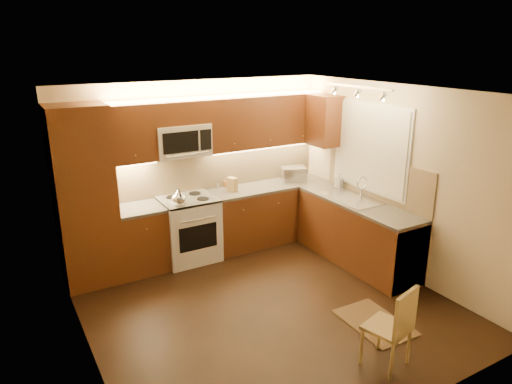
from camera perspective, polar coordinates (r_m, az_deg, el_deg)
floor at (r=5.74m, az=1.51°, el=-13.68°), size 4.00×4.00×0.01m
ceiling at (r=4.93m, az=1.74°, el=11.99°), size 4.00×4.00×0.01m
wall_back at (r=6.91m, az=-7.15°, el=2.97°), size 4.00×0.01×2.50m
wall_front at (r=3.80m, az=17.97°, el=-10.53°), size 4.00×0.01×2.50m
wall_left at (r=4.55m, az=-20.47°, el=-5.97°), size 0.01×4.00×2.50m
wall_right at (r=6.44m, az=16.95°, el=1.23°), size 0.01×4.00×2.50m
pantry at (r=6.22m, az=-20.08°, el=-0.63°), size 0.70×0.60×2.30m
base_cab_back_left at (r=6.60m, az=-13.78°, el=-5.68°), size 0.62×0.60×0.86m
counter_back_left at (r=6.43m, az=-14.07°, el=-2.00°), size 0.62×0.60×0.04m
base_cab_back_right at (r=7.36m, az=1.50°, el=-2.67°), size 1.92×0.60×0.86m
counter_back_right at (r=7.21m, az=1.52°, el=0.68°), size 1.92×0.60×0.04m
base_cab_right at (r=6.77m, az=12.12°, el=-4.95°), size 0.60×2.00×0.86m
counter_right at (r=6.61m, az=12.37°, el=-1.34°), size 0.60×2.00×0.04m
dishwasher at (r=6.31m, az=16.38°, el=-6.98°), size 0.58×0.60×0.84m
backsplash_back at (r=7.05m, az=-4.48°, el=2.94°), size 3.30×0.02×0.60m
backsplash_right at (r=6.71m, az=14.39°, el=1.66°), size 0.02×2.00×0.60m
upper_cab_back_left at (r=6.30m, az=-15.08°, el=6.90°), size 0.62×0.35×0.75m
upper_cab_back_right at (r=7.09m, az=1.06°, el=8.65°), size 1.92×0.35×0.75m
upper_cab_bridge at (r=6.47m, az=-9.28°, el=9.53°), size 0.76×0.35×0.31m
upper_cab_right_corner at (r=7.19m, az=8.26°, el=8.60°), size 0.35×0.50×0.75m
stove at (r=6.76m, az=-8.14°, el=-4.46°), size 0.76×0.65×0.92m
microwave at (r=6.52m, az=-9.07°, el=6.25°), size 0.76×0.38×0.44m
window_frame at (r=6.71m, az=13.73°, el=5.25°), size 0.03×1.44×1.24m
window_blinds at (r=6.70m, az=13.60°, el=5.23°), size 0.02×1.36×1.16m
sink at (r=6.68m, az=11.57°, el=-0.22°), size 0.52×0.86×0.15m
faucet at (r=6.78m, az=12.75°, el=0.62°), size 0.20×0.04×0.30m
track_light_bar at (r=6.18m, az=12.29°, el=12.39°), size 0.04×1.20×0.03m
kettle at (r=6.30m, az=-9.38°, el=-0.61°), size 0.21×0.21×0.23m
toaster_oven at (r=7.43m, az=4.56°, el=2.20°), size 0.44×0.38×0.22m
knife_block at (r=6.90m, az=-2.91°, el=0.93°), size 0.13×0.17×0.20m
spice_jar_a at (r=7.09m, az=-3.17°, el=0.96°), size 0.06×0.06×0.10m
spice_jar_b at (r=7.16m, az=-2.89°, el=1.09°), size 0.05×0.05×0.09m
spice_jar_c at (r=7.02m, az=-4.66°, el=0.74°), size 0.04×0.04×0.10m
spice_jar_d at (r=7.10m, az=-3.76°, el=0.97°), size 0.06×0.06×0.10m
soap_bottle at (r=7.18m, az=10.04°, el=1.40°), size 0.12×0.12×0.21m
rug at (r=5.60m, az=14.22°, el=-15.11°), size 0.58×0.86×0.01m
dining_chair at (r=4.80m, az=15.64°, el=-15.34°), size 0.46×0.46×0.85m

